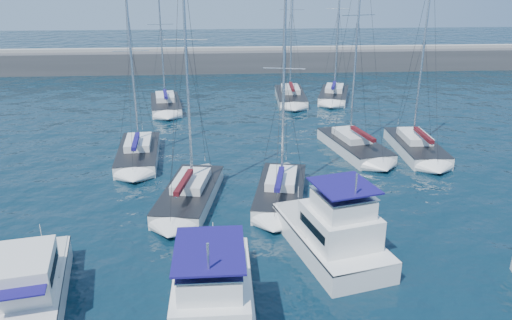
{
  "coord_description": "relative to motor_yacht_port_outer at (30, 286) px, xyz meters",
  "views": [
    {
      "loc": [
        -3.27,
        -23.64,
        14.03
      ],
      "look_at": [
        -1.25,
        5.42,
        3.0
      ],
      "focal_mm": 35.0,
      "sensor_mm": 36.0,
      "label": 1
    }
  ],
  "objects": [
    {
      "name": "sailboat_back_c",
      "position": [
        21.77,
        37.0,
        -0.4
      ],
      "size": [
        5.07,
        8.2,
        16.28
      ],
      "rotation": [
        0.0,
        0.0,
        -0.28
      ],
      "color": "white",
      "rests_on": "ground"
    },
    {
      "name": "motor_yacht_stbd_inner",
      "position": [
        14.36,
        3.32,
        0.19
      ],
      "size": [
        5.52,
        8.58,
        4.69
      ],
      "rotation": [
        0.0,
        0.0,
        0.25
      ],
      "color": "white",
      "rests_on": "ground"
    },
    {
      "name": "sailboat_mid_e",
      "position": [
        24.56,
        18.43,
        -0.42
      ],
      "size": [
        3.3,
        8.28,
        15.13
      ],
      "rotation": [
        0.0,
        0.0,
        -0.03
      ],
      "color": "white",
      "rests_on": "ground"
    },
    {
      "name": "breakwater",
      "position": [
        11.99,
        56.25,
        0.11
      ],
      "size": [
        160.0,
        6.0,
        4.45
      ],
      "color": "#424244",
      "rests_on": "ground"
    },
    {
      "name": "motor_yacht_port_inner",
      "position": [
        8.1,
        -2.09,
        0.19
      ],
      "size": [
        3.57,
        9.62,
        4.69
      ],
      "rotation": [
        0.0,
        0.0,
        0.0
      ],
      "color": "white",
      "rests_on": "ground"
    },
    {
      "name": "motor_yacht_port_outer",
      "position": [
        0.0,
        0.0,
        0.0
      ],
      "size": [
        4.18,
        7.43,
        3.2
      ],
      "rotation": [
        0.0,
        0.0,
        0.19
      ],
      "color": "silver",
      "rests_on": "ground"
    },
    {
      "name": "sailboat_mid_b",
      "position": [
        6.49,
        10.29,
        -0.4
      ],
      "size": [
        4.46,
        8.61,
        16.45
      ],
      "rotation": [
        0.0,
        0.0,
        -0.18
      ],
      "color": "silver",
      "rests_on": "ground"
    },
    {
      "name": "sailboat_mid_d",
      "position": [
        19.54,
        19.08,
        -0.39
      ],
      "size": [
        4.85,
        8.75,
        17.53
      ],
      "rotation": [
        0.0,
        0.0,
        0.21
      ],
      "color": "silver",
      "rests_on": "ground"
    },
    {
      "name": "sailboat_mid_a",
      "position": [
        1.98,
        18.45,
        -0.44
      ],
      "size": [
        3.66,
        8.53,
        13.41
      ],
      "rotation": [
        0.0,
        0.0,
        0.07
      ],
      "color": "white",
      "rests_on": "ground"
    },
    {
      "name": "ground",
      "position": [
        11.99,
        4.25,
        -0.94
      ],
      "size": [
        220.0,
        220.0,
        0.0
      ],
      "primitive_type": "plane",
      "color": "black",
      "rests_on": "ground"
    },
    {
      "name": "sailboat_mid_c",
      "position": [
        12.42,
        10.32,
        -0.43
      ],
      "size": [
        4.46,
        8.36,
        13.47
      ],
      "rotation": [
        0.0,
        0.0,
        -0.2
      ],
      "color": "white",
      "rests_on": "ground"
    },
    {
      "name": "sailboat_back_a",
      "position": [
        2.58,
        33.97,
        -0.43
      ],
      "size": [
        4.14,
        8.37,
        14.19
      ],
      "rotation": [
        0.0,
        0.0,
        0.14
      ],
      "color": "white",
      "rests_on": "ground"
    },
    {
      "name": "sailboat_back_b",
      "position": [
        16.62,
        36.75,
        -0.41
      ],
      "size": [
        3.56,
        8.78,
        16.2
      ],
      "rotation": [
        0.0,
        0.0,
        -0.05
      ],
      "color": "silver",
      "rests_on": "ground"
    }
  ]
}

